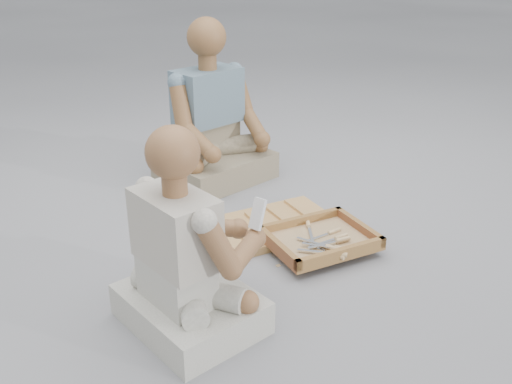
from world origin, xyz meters
TOP-DOWN VIEW (x-y plane):
  - ground at (0.00, 0.00)m, footprint 60.00×60.00m
  - carved_panel at (0.12, 0.21)m, footprint 0.65×0.47m
  - tool_tray at (0.16, -0.09)m, footprint 0.52×0.44m
  - chisel_0 at (0.24, -0.08)m, footprint 0.22×0.02m
  - chisel_1 at (0.11, -0.24)m, footprint 0.16×0.18m
  - chisel_2 at (0.11, -0.23)m, footprint 0.07×0.22m
  - chisel_3 at (0.15, -0.22)m, footprint 0.15×0.18m
  - chisel_4 at (0.19, 0.03)m, footprint 0.14×0.19m
  - chisel_5 at (0.20, -0.17)m, footprint 0.22×0.06m
  - chisel_6 at (0.22, -0.14)m, footprint 0.22×0.03m
  - chisel_7 at (0.13, -0.19)m, footprint 0.10×0.21m
  - wood_chip_0 at (-0.14, 0.13)m, footprint 0.02×0.02m
  - wood_chip_1 at (0.30, -0.07)m, footprint 0.02×0.02m
  - wood_chip_2 at (0.48, 0.07)m, footprint 0.02×0.02m
  - wood_chip_3 at (0.17, 0.11)m, footprint 0.02×0.02m
  - wood_chip_4 at (-0.01, -0.17)m, footprint 0.02×0.02m
  - wood_chip_5 at (0.46, 0.25)m, footprint 0.02×0.02m
  - wood_chip_6 at (0.19, -0.10)m, footprint 0.02×0.02m
  - wood_chip_7 at (-0.08, -0.09)m, footprint 0.02×0.02m
  - wood_chip_8 at (-0.13, 0.21)m, footprint 0.02×0.02m
  - wood_chip_9 at (0.04, -0.09)m, footprint 0.02×0.02m
  - wood_chip_10 at (0.16, -0.13)m, footprint 0.02×0.02m
  - wood_chip_11 at (-0.16, 0.27)m, footprint 0.02×0.02m
  - wood_chip_12 at (0.07, -0.19)m, footprint 0.02×0.02m
  - craftsman at (-0.61, -0.22)m, footprint 0.55×0.54m
  - companion at (0.22, 0.95)m, footprint 0.67×0.57m
  - mobile_phone at (-0.31, -0.25)m, footprint 0.07×0.06m

SIDE VIEW (x-z plane):
  - ground at x=0.00m, z-range 0.00..0.00m
  - wood_chip_0 at x=-0.14m, z-range 0.00..0.00m
  - wood_chip_1 at x=0.30m, z-range 0.00..0.00m
  - wood_chip_2 at x=0.48m, z-range 0.00..0.00m
  - wood_chip_3 at x=0.17m, z-range 0.00..0.00m
  - wood_chip_4 at x=-0.01m, z-range 0.00..0.00m
  - wood_chip_5 at x=0.46m, z-range 0.00..0.00m
  - wood_chip_6 at x=0.19m, z-range 0.00..0.00m
  - wood_chip_7 at x=-0.08m, z-range 0.00..0.00m
  - wood_chip_8 at x=-0.13m, z-range 0.00..0.00m
  - wood_chip_9 at x=0.04m, z-range 0.00..0.00m
  - wood_chip_10 at x=0.16m, z-range 0.00..0.00m
  - wood_chip_11 at x=-0.16m, z-range 0.00..0.00m
  - wood_chip_12 at x=0.07m, z-range 0.00..0.00m
  - carved_panel at x=0.12m, z-range 0.00..0.04m
  - tool_tray at x=0.16m, z-range 0.03..0.09m
  - chisel_2 at x=0.11m, z-range 0.05..0.08m
  - chisel_0 at x=0.24m, z-range 0.06..0.08m
  - chisel_4 at x=0.19m, z-range 0.06..0.08m
  - chisel_6 at x=0.22m, z-range 0.06..0.08m
  - chisel_7 at x=0.13m, z-range 0.06..0.09m
  - chisel_1 at x=0.11m, z-range 0.06..0.09m
  - chisel_3 at x=0.15m, z-range 0.07..0.09m
  - chisel_5 at x=0.20m, z-range 0.07..0.09m
  - craftsman at x=-0.61m, z-range -0.13..0.67m
  - companion at x=0.22m, z-range -0.16..0.79m
  - mobile_phone at x=-0.31m, z-range 0.33..0.45m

